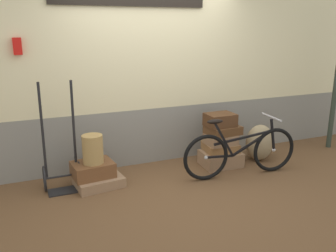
% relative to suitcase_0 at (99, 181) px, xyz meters
% --- Properties ---
extents(ground, '(9.74, 5.20, 0.06)m').
position_rel_suitcase_0_xyz_m(ground, '(0.96, -0.23, -0.09)').
color(ground, brown).
extents(station_building, '(7.74, 0.74, 2.67)m').
position_rel_suitcase_0_xyz_m(station_building, '(0.97, 0.61, 1.28)').
color(station_building, gray).
rests_on(station_building, ground).
extents(suitcase_0, '(0.63, 0.51, 0.13)m').
position_rel_suitcase_0_xyz_m(suitcase_0, '(0.00, 0.00, 0.00)').
color(suitcase_0, '#937051').
rests_on(suitcase_0, ground).
extents(suitcase_1, '(0.54, 0.44, 0.19)m').
position_rel_suitcase_0_xyz_m(suitcase_1, '(-0.06, 0.04, 0.16)').
color(suitcase_1, brown).
rests_on(suitcase_1, suitcase_0).
extents(suitcase_2, '(0.57, 0.46, 0.21)m').
position_rel_suitcase_0_xyz_m(suitcase_2, '(1.80, 0.01, 0.04)').
color(suitcase_2, '#937051').
rests_on(suitcase_2, ground).
extents(suitcase_3, '(0.50, 0.45, 0.12)m').
position_rel_suitcase_0_xyz_m(suitcase_3, '(1.82, 0.05, 0.20)').
color(suitcase_3, olive).
rests_on(suitcase_3, suitcase_2).
extents(suitcase_4, '(0.42, 0.33, 0.14)m').
position_rel_suitcase_0_xyz_m(suitcase_4, '(1.79, 0.01, 0.33)').
color(suitcase_4, '#937051').
rests_on(suitcase_4, suitcase_3).
extents(suitcase_5, '(0.49, 0.41, 0.12)m').
position_rel_suitcase_0_xyz_m(suitcase_5, '(1.84, 0.04, 0.46)').
color(suitcase_5, brown).
rests_on(suitcase_5, suitcase_4).
extents(suitcase_6, '(0.41, 0.32, 0.18)m').
position_rel_suitcase_0_xyz_m(suitcase_6, '(1.79, 0.05, 0.62)').
color(suitcase_6, '#4C2D19').
rests_on(suitcase_6, suitcase_5).
extents(wicker_basket, '(0.26, 0.26, 0.36)m').
position_rel_suitcase_0_xyz_m(wicker_basket, '(-0.05, 0.02, 0.43)').
color(wicker_basket, '#A8844C').
rests_on(wicker_basket, suitcase_1).
extents(luggage_trolley, '(0.45, 0.38, 1.37)m').
position_rel_suitcase_0_xyz_m(luggage_trolley, '(-0.43, 0.09, 0.23)').
color(luggage_trolley, black).
rests_on(luggage_trolley, ground).
extents(burlap_sack, '(0.43, 0.37, 0.55)m').
position_rel_suitcase_0_xyz_m(burlap_sack, '(2.46, -0.02, 0.21)').
color(burlap_sack, '#9E8966').
rests_on(burlap_sack, ground).
extents(bicycle, '(1.65, 0.46, 0.82)m').
position_rel_suitcase_0_xyz_m(bicycle, '(1.85, -0.42, 0.28)').
color(bicycle, black).
rests_on(bicycle, ground).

